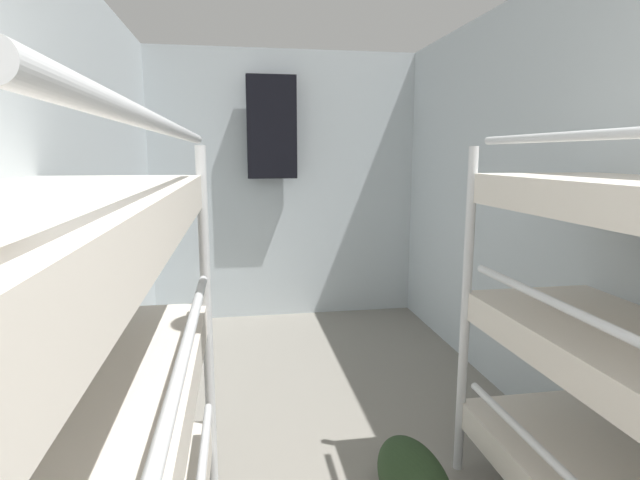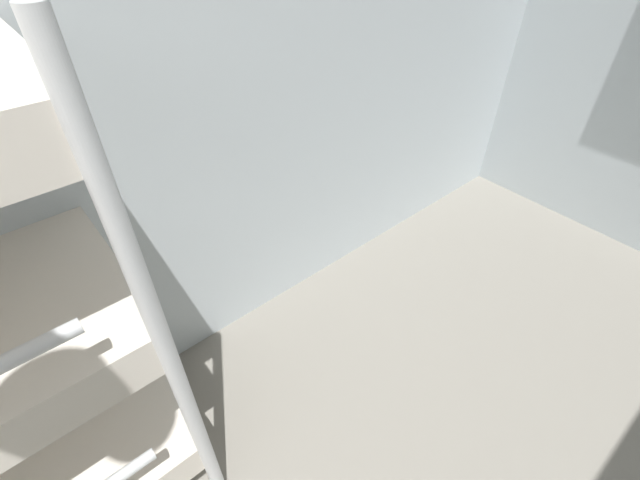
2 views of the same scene
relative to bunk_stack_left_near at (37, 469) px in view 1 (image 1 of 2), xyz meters
name	(u,v)px [view 1 (image 1 of 2)]	position (x,y,z in m)	size (l,w,h in m)	color
wall_left	(36,230)	(-0.35, 1.07, 0.39)	(0.06, 5.15, 2.48)	silver
wall_right	(594,217)	(2.16, 1.07, 0.39)	(0.06, 5.15, 2.48)	silver
wall_back	(285,187)	(0.91, 3.61, 0.39)	(2.58, 0.06, 2.48)	silver
bunk_stack_left_near	(37,469)	(0.00, 0.00, 0.00)	(0.66, 1.94, 1.61)	silver
hanging_coat	(272,127)	(0.77, 3.46, 0.92)	(0.44, 0.12, 0.90)	black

